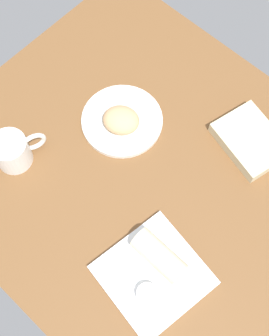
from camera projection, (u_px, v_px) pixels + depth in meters
The scene contains 8 objects.
dining_table at pixel (154, 181), 125.79cm from camera, with size 110.00×90.00×4.00cm, color brown.
round_plate at pixel (122, 121), 129.83cm from camera, with size 21.81×21.81×1.40cm, color white.
scone_pastry at pixel (121, 120), 126.10cm from camera, with size 9.69×8.40×5.27cm, color tan.
square_plate at pixel (153, 275), 113.26cm from camera, with size 22.17×22.17×1.60cm, color white.
sauce_cup at pixel (147, 294), 109.44cm from camera, with size 5.08×5.08×2.43cm.
breakfast_wrap at pixel (159, 255), 111.43cm from camera, with size 5.71×5.71×13.21cm, color beige.
book_stack at pixel (251, 141), 126.31cm from camera, with size 21.01×17.77×3.44cm.
coffee_mug at pixel (13, 151), 121.99cm from camera, with size 9.25×13.61×8.90cm.
Camera 1 is at (28.37, -38.04, 118.66)cm, focal length 51.80 mm.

